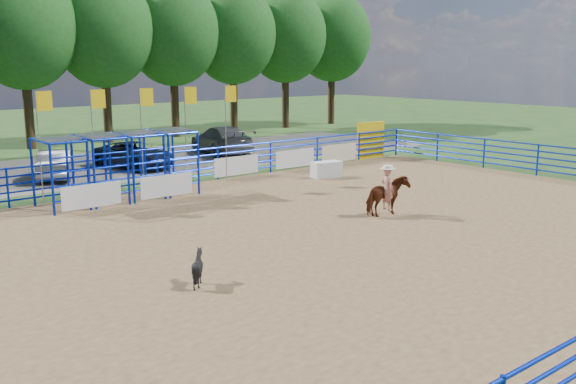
% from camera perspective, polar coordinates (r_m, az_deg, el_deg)
% --- Properties ---
extents(ground, '(120.00, 120.00, 0.00)m').
position_cam_1_polar(ground, '(19.45, 2.63, -4.09)').
color(ground, '#325421').
rests_on(ground, ground).
extents(arena_dirt, '(30.00, 20.00, 0.02)m').
position_cam_1_polar(arena_dirt, '(19.45, 2.63, -4.06)').
color(arena_dirt, olive).
rests_on(arena_dirt, ground).
extents(gravel_strip, '(40.00, 10.00, 0.01)m').
position_cam_1_polar(gravel_strip, '(33.75, -17.10, 2.13)').
color(gravel_strip, slate).
rests_on(gravel_strip, ground).
extents(announcer_table, '(1.47, 0.89, 0.73)m').
position_cam_1_polar(announcer_table, '(29.34, 3.43, 2.02)').
color(announcer_table, white).
rests_on(announcer_table, arena_dirt).
extents(horse_and_rider, '(1.64, 0.81, 2.47)m').
position_cam_1_polar(horse_and_rider, '(22.18, 8.82, 0.05)').
color(horse_and_rider, brown).
rests_on(horse_and_rider, arena_dirt).
extents(calf, '(0.85, 0.78, 0.83)m').
position_cam_1_polar(calf, '(15.46, -8.01, -6.68)').
color(calf, black).
rests_on(calf, arena_dirt).
extents(car_b, '(2.93, 4.20, 1.31)m').
position_cam_1_polar(car_b, '(30.98, -19.90, 2.38)').
color(car_b, gray).
rests_on(car_b, gravel_strip).
extents(car_c, '(3.09, 4.96, 1.28)m').
position_cam_1_polar(car_c, '(32.92, -13.49, 3.23)').
color(car_c, '#151B35').
rests_on(car_c, gravel_strip).
extents(car_d, '(3.33, 5.81, 1.59)m').
position_cam_1_polar(car_d, '(37.11, -5.91, 4.64)').
color(car_d, '#5B5B5D').
rests_on(car_d, gravel_strip).
extents(perimeter_fence, '(30.10, 20.10, 1.50)m').
position_cam_1_polar(perimeter_fence, '(19.26, 2.65, -1.94)').
color(perimeter_fence, '#0824B9').
rests_on(perimeter_fence, ground).
extents(chute_assembly, '(19.32, 2.41, 4.20)m').
position_cam_1_polar(chute_assembly, '(25.41, -14.12, 2.20)').
color(chute_assembly, '#0824B9').
rests_on(chute_assembly, ground).
extents(treeline, '(56.40, 6.40, 11.24)m').
position_cam_1_polar(treeline, '(41.88, -22.62, 13.85)').
color(treeline, '#3F2B19').
rests_on(treeline, ground).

